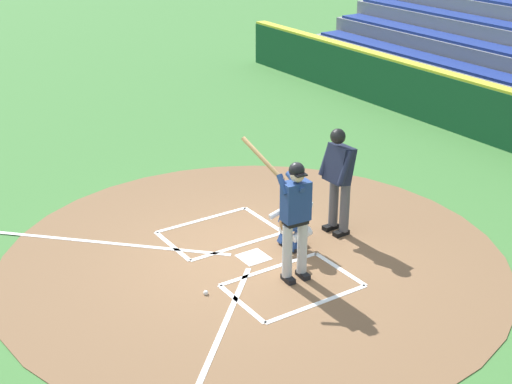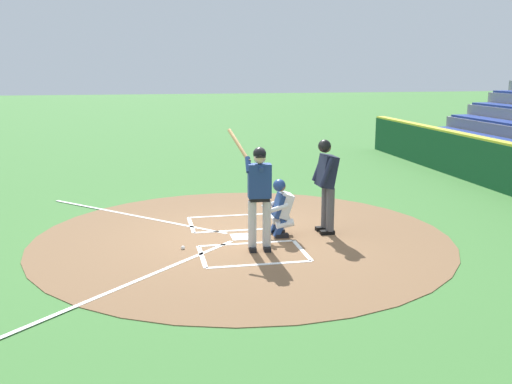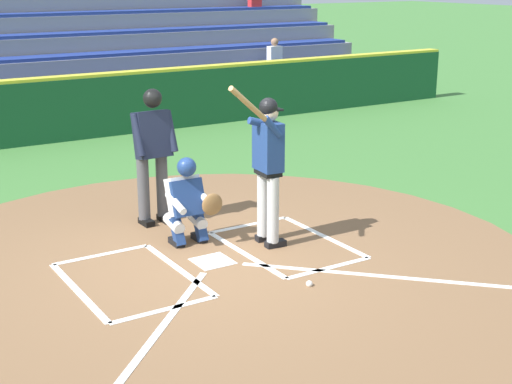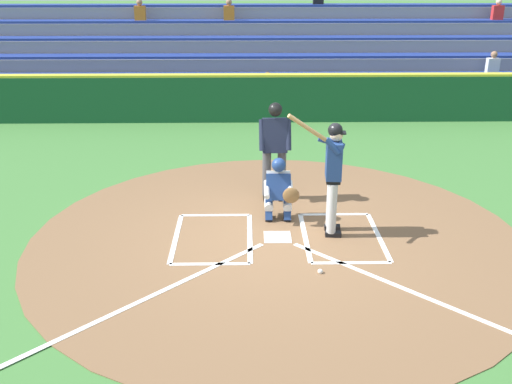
{
  "view_description": "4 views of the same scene",
  "coord_description": "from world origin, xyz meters",
  "px_view_note": "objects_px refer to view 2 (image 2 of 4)",
  "views": [
    {
      "loc": [
        -8.59,
        5.64,
        5.59
      ],
      "look_at": [
        -0.25,
        0.12,
        1.26
      ],
      "focal_mm": 51.54,
      "sensor_mm": 36.0,
      "label": 1
    },
    {
      "loc": [
        -10.64,
        1.87,
        3.24
      ],
      "look_at": [
        -0.56,
        -0.15,
        1.01
      ],
      "focal_mm": 40.77,
      "sensor_mm": 36.0,
      "label": 2
    },
    {
      "loc": [
        3.92,
        7.25,
        3.32
      ],
      "look_at": [
        -0.52,
        0.13,
        0.83
      ],
      "focal_mm": 52.11,
      "sensor_mm": 36.0,
      "label": 3
    },
    {
      "loc": [
        0.5,
        8.68,
        4.22
      ],
      "look_at": [
        0.36,
        0.31,
        0.93
      ],
      "focal_mm": 41.58,
      "sensor_mm": 36.0,
      "label": 4
    }
  ],
  "objects_px": {
    "catcher": "(280,207)",
    "baseball": "(183,248)",
    "batter": "(259,191)",
    "plate_umpire": "(326,180)"
  },
  "relations": [
    {
      "from": "plate_umpire",
      "to": "baseball",
      "type": "bearing_deg",
      "value": 100.57
    },
    {
      "from": "plate_umpire",
      "to": "baseball",
      "type": "distance_m",
      "value": 3.08
    },
    {
      "from": "catcher",
      "to": "plate_umpire",
      "type": "bearing_deg",
      "value": -87.82
    },
    {
      "from": "catcher",
      "to": "baseball",
      "type": "height_order",
      "value": "catcher"
    },
    {
      "from": "batter",
      "to": "baseball",
      "type": "relative_size",
      "value": 28.76
    },
    {
      "from": "catcher",
      "to": "batter",
      "type": "bearing_deg",
      "value": 144.23
    },
    {
      "from": "catcher",
      "to": "plate_umpire",
      "type": "xyz_separation_m",
      "value": [
        0.04,
        -0.94,
        0.49
      ]
    },
    {
      "from": "plate_umpire",
      "to": "baseball",
      "type": "height_order",
      "value": "plate_umpire"
    },
    {
      "from": "catcher",
      "to": "baseball",
      "type": "relative_size",
      "value": 15.27
    },
    {
      "from": "batter",
      "to": "catcher",
      "type": "bearing_deg",
      "value": -35.77
    }
  ]
}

